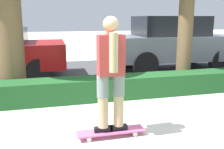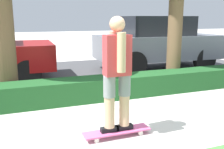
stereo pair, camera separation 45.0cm
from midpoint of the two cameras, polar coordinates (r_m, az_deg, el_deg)
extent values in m
plane|color=beige|center=(4.24, 1.83, -11.31)|extent=(60.00, 60.00, 0.00)
cube|color=#474749|center=(8.11, -9.56, 0.03)|extent=(12.60, 5.00, 0.01)
cube|color=#1E5123|center=(5.60, -4.42, -2.94)|extent=(12.60, 0.60, 0.47)
cube|color=#DB5B93|center=(3.90, -2.32, -12.27)|extent=(1.00, 0.24, 0.02)
cylinder|color=silver|center=(3.95, 2.91, -12.64)|extent=(0.07, 0.04, 0.07)
cylinder|color=silver|center=(4.10, 1.88, -11.66)|extent=(0.07, 0.04, 0.07)
cylinder|color=silver|center=(3.75, -6.94, -14.11)|extent=(0.07, 0.04, 0.07)
cylinder|color=silver|center=(3.91, -7.59, -12.99)|extent=(0.07, 0.04, 0.07)
cube|color=black|center=(3.85, -3.99, -11.90)|extent=(0.26, 0.09, 0.07)
cylinder|color=tan|center=(3.70, -4.08, -6.05)|extent=(0.15, 0.15, 0.76)
cylinder|color=gray|center=(3.63, -4.13, -2.65)|extent=(0.17, 0.17, 0.30)
cube|color=black|center=(3.91, -0.69, -11.44)|extent=(0.26, 0.09, 0.07)
cylinder|color=tan|center=(3.76, -0.71, -5.67)|extent=(0.15, 0.15, 0.76)
cylinder|color=gray|center=(3.70, -0.72, -2.33)|extent=(0.17, 0.17, 0.30)
cube|color=#C6383D|center=(3.58, -2.47, 4.19)|extent=(0.36, 0.20, 0.56)
cylinder|color=tan|center=(3.43, -1.69, 4.78)|extent=(0.12, 0.12, 0.53)
cylinder|color=tan|center=(3.71, -3.21, 5.34)|extent=(0.12, 0.12, 0.53)
sphere|color=tan|center=(3.55, -2.53, 10.90)|extent=(0.21, 0.21, 0.21)
cylinder|color=brown|center=(5.79, -25.12, 7.08)|extent=(0.53, 0.53, 2.58)
cylinder|color=brown|center=(6.66, 11.64, 8.89)|extent=(0.35, 0.35, 2.67)
cylinder|color=black|center=(6.98, -19.67, 0.32)|extent=(0.68, 0.23, 0.68)
cylinder|color=black|center=(8.73, -19.95, 2.57)|extent=(0.68, 0.23, 0.68)
cube|color=slate|center=(8.86, 8.54, 6.03)|extent=(4.12, 1.93, 0.76)
cube|color=black|center=(8.76, 7.98, 10.47)|extent=(2.16, 1.65, 0.61)
cylinder|color=black|center=(8.93, 18.17, 3.14)|extent=(0.75, 0.22, 0.75)
cylinder|color=black|center=(10.26, 12.39, 4.57)|extent=(0.75, 0.22, 0.75)
cylinder|color=black|center=(7.62, 3.18, 2.26)|extent=(0.75, 0.22, 0.75)
cylinder|color=black|center=(9.14, -1.02, 3.95)|extent=(0.75, 0.22, 0.75)
camera|label=1|loc=(0.22, 87.14, 0.62)|focal=42.00mm
camera|label=2|loc=(0.22, -92.86, -0.62)|focal=42.00mm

